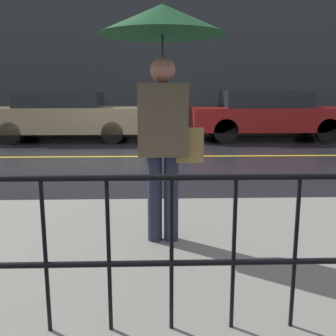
{
  "coord_description": "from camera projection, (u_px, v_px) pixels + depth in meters",
  "views": [
    {
      "loc": [
        0.79,
        -8.81,
        1.49
      ],
      "look_at": [
        0.99,
        -2.85,
        0.3
      ],
      "focal_mm": 42.0,
      "sensor_mm": 36.0,
      "label": 1
    }
  ],
  "objects": [
    {
      "name": "railing_foreground",
      "position": [
        12.0,
        236.0,
        2.16
      ],
      "size": [
        12.0,
        0.04,
        0.92
      ],
      "color": "black",
      "rests_on": "sidewalk_near"
    },
    {
      "name": "lane_marking",
      "position": [
        120.0,
        156.0,
        8.9
      ],
      "size": [
        25.2,
        0.12,
        0.01
      ],
      "color": "gold",
      "rests_on": "ground_plane"
    },
    {
      "name": "sidewalk_far",
      "position": [
        132.0,
        131.0,
        13.72
      ],
      "size": [
        28.0,
        1.96,
        0.12
      ],
      "color": "gray",
      "rests_on": "ground_plane"
    },
    {
      "name": "car_red",
      "position": [
        268.0,
        114.0,
        11.85
      ],
      "size": [
        4.71,
        1.89,
        1.46
      ],
      "color": "maroon",
      "rests_on": "ground_plane"
    },
    {
      "name": "ground_plane",
      "position": [
        120.0,
        157.0,
        8.9
      ],
      "size": [
        80.0,
        80.0,
        0.0
      ],
      "primitive_type": "plane",
      "color": "black"
    },
    {
      "name": "building_storefront",
      "position": [
        133.0,
        55.0,
        14.3
      ],
      "size": [
        28.0,
        0.3,
        5.46
      ],
      "color": "#383D42",
      "rests_on": "ground_plane"
    },
    {
      "name": "sidewalk_near",
      "position": [
        68.0,
        252.0,
        3.53
      ],
      "size": [
        28.0,
        3.04,
        0.12
      ],
      "color": "gray",
      "rests_on": "ground_plane"
    },
    {
      "name": "car_tan",
      "position": [
        66.0,
        116.0,
        11.65
      ],
      "size": [
        4.54,
        1.87,
        1.42
      ],
      "color": "tan",
      "rests_on": "ground_plane"
    },
    {
      "name": "pedestrian",
      "position": [
        163.0,
        55.0,
        3.34
      ],
      "size": [
        1.09,
        1.09,
        2.07
      ],
      "color": "#23283D",
      "rests_on": "sidewalk_near"
    }
  ]
}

